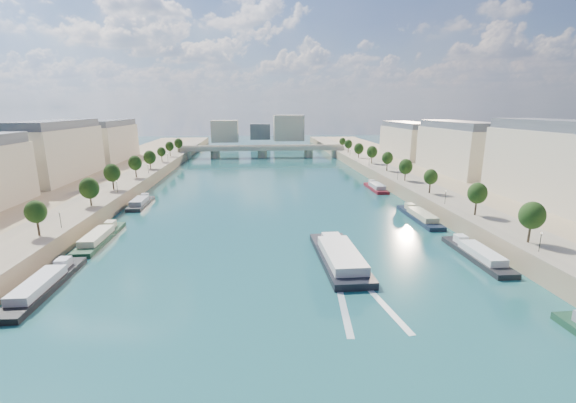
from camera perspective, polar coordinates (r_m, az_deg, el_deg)
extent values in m
plane|color=#0C3336|center=(128.83, -2.55, -1.42)|extent=(700.00, 700.00, 0.00)
cube|color=#9E8460|center=(144.62, -32.39, -0.88)|extent=(44.00, 520.00, 5.00)
cube|color=#9E8460|center=(149.40, 26.22, 0.27)|extent=(44.00, 520.00, 5.00)
cube|color=gray|center=(137.74, -26.99, 0.23)|extent=(14.00, 520.00, 0.10)
cube|color=gray|center=(141.72, 21.13, 1.16)|extent=(14.00, 520.00, 0.10)
cylinder|color=#382B1E|center=(106.65, -32.76, -3.05)|extent=(0.50, 0.50, 3.82)
ellipsoid|color=black|center=(105.80, -33.01, -1.19)|extent=(4.80, 4.80, 5.52)
cylinder|color=#382B1E|center=(127.60, -27.88, 0.01)|extent=(0.50, 0.50, 3.82)
ellipsoid|color=black|center=(126.89, -28.06, 1.59)|extent=(4.80, 4.80, 5.52)
cylinder|color=#382B1E|center=(149.46, -24.41, 2.20)|extent=(0.50, 0.50, 3.82)
ellipsoid|color=black|center=(148.86, -24.54, 3.55)|extent=(4.80, 4.80, 5.52)
cylinder|color=#382B1E|center=(171.90, -21.82, 3.82)|extent=(0.50, 0.50, 3.82)
ellipsoid|color=black|center=(171.37, -21.93, 5.00)|extent=(4.80, 4.80, 5.52)
cylinder|color=#382B1E|center=(194.71, -19.83, 5.06)|extent=(0.50, 0.50, 3.82)
ellipsoid|color=black|center=(194.25, -19.92, 6.10)|extent=(4.80, 4.80, 5.52)
cylinder|color=#382B1E|center=(217.78, -18.26, 6.03)|extent=(0.50, 0.50, 3.82)
ellipsoid|color=black|center=(217.36, -18.33, 6.96)|extent=(4.80, 4.80, 5.52)
cylinder|color=#382B1E|center=(241.02, -16.98, 6.81)|extent=(0.50, 0.50, 3.82)
ellipsoid|color=black|center=(240.65, -17.04, 7.66)|extent=(4.80, 4.80, 5.52)
cylinder|color=#382B1E|center=(264.41, -15.92, 7.45)|extent=(0.50, 0.50, 3.82)
ellipsoid|color=black|center=(264.06, -15.98, 8.22)|extent=(4.80, 4.80, 5.52)
cylinder|color=#382B1E|center=(99.08, 32.67, -4.20)|extent=(0.50, 0.50, 3.82)
ellipsoid|color=black|center=(98.16, 32.94, -2.20)|extent=(4.80, 4.80, 5.52)
cylinder|color=#382B1E|center=(118.13, 25.74, -0.75)|extent=(0.50, 0.50, 3.82)
ellipsoid|color=black|center=(117.36, 25.92, 0.95)|extent=(4.80, 4.80, 5.52)
cylinder|color=#382B1E|center=(138.72, 20.80, 1.72)|extent=(0.50, 0.50, 3.82)
ellipsoid|color=black|center=(138.07, 20.93, 3.18)|extent=(4.80, 4.80, 5.52)
cylinder|color=#382B1E|center=(160.27, 17.16, 3.53)|extent=(0.50, 0.50, 3.82)
ellipsoid|color=black|center=(159.71, 17.25, 4.80)|extent=(4.80, 4.80, 5.52)
cylinder|color=#382B1E|center=(182.43, 14.39, 4.90)|extent=(0.50, 0.50, 3.82)
ellipsoid|color=black|center=(181.94, 14.45, 6.02)|extent=(4.80, 4.80, 5.52)
cylinder|color=#382B1E|center=(205.01, 12.21, 5.96)|extent=(0.50, 0.50, 3.82)
ellipsoid|color=black|center=(204.56, 12.26, 6.96)|extent=(4.80, 4.80, 5.52)
cylinder|color=#382B1E|center=(227.87, 10.46, 6.81)|extent=(0.50, 0.50, 3.82)
ellipsoid|color=black|center=(227.48, 10.50, 7.70)|extent=(4.80, 4.80, 5.52)
cylinder|color=#382B1E|center=(250.95, 9.02, 7.49)|extent=(0.50, 0.50, 3.82)
ellipsoid|color=black|center=(250.59, 9.06, 8.31)|extent=(4.80, 4.80, 5.52)
cylinder|color=#382B1E|center=(274.19, 7.83, 8.06)|extent=(0.50, 0.50, 3.82)
ellipsoid|color=black|center=(273.86, 7.85, 8.80)|extent=(4.80, 4.80, 5.52)
cylinder|color=black|center=(108.92, -30.65, -2.42)|extent=(0.14, 0.14, 4.00)
sphere|color=#FFE5B2|center=(108.42, -30.79, -1.35)|extent=(0.36, 0.36, 0.36)
cylinder|color=black|center=(144.92, -23.99, 1.95)|extent=(0.14, 0.14, 4.00)
sphere|color=#FFE5B2|center=(144.54, -24.07, 2.76)|extent=(0.36, 0.36, 0.36)
cylinder|color=black|center=(182.59, -20.01, 4.54)|extent=(0.14, 0.14, 4.00)
sphere|color=#FFE5B2|center=(182.29, -20.07, 5.19)|extent=(0.36, 0.36, 0.36)
cylinder|color=black|center=(221.08, -17.39, 6.22)|extent=(0.14, 0.14, 4.00)
sphere|color=#FFE5B2|center=(220.83, -17.43, 6.76)|extent=(0.36, 0.36, 0.36)
cylinder|color=black|center=(93.81, 33.28, -5.14)|extent=(0.14, 0.14, 4.00)
sphere|color=#FFE5B2|center=(93.24, 33.45, -3.92)|extent=(0.36, 0.36, 0.36)
cylinder|color=black|center=(126.25, 22.28, 0.50)|extent=(0.14, 0.14, 4.00)
sphere|color=#FFE5B2|center=(125.82, 22.37, 1.43)|extent=(0.36, 0.36, 0.36)
cylinder|color=black|center=(162.10, 15.95, 3.76)|extent=(0.14, 0.14, 4.00)
sphere|color=#FFE5B2|center=(161.76, 16.00, 4.49)|extent=(0.36, 0.36, 0.36)
cylinder|color=black|center=(199.53, 11.93, 5.79)|extent=(0.14, 0.14, 4.00)
sphere|color=#FFE5B2|center=(199.26, 11.96, 6.39)|extent=(0.36, 0.36, 0.36)
cylinder|color=black|center=(237.80, 9.18, 7.16)|extent=(0.14, 0.14, 4.00)
sphere|color=#FFE5B2|center=(237.57, 9.20, 7.67)|extent=(0.36, 0.36, 0.36)
cube|color=beige|center=(184.58, -30.77, 6.04)|extent=(16.00, 52.00, 20.00)
cube|color=#474C54|center=(183.76, -31.22, 9.61)|extent=(14.72, 50.44, 3.20)
cube|color=beige|center=(237.90, -24.81, 8.02)|extent=(16.00, 52.00, 20.00)
cube|color=#474C54|center=(237.27, -25.09, 10.80)|extent=(14.72, 50.44, 3.20)
cube|color=beige|center=(141.16, 34.81, 3.68)|extent=(16.00, 52.00, 20.00)
cube|color=#474C54|center=(140.08, 35.46, 8.34)|extent=(14.72, 50.44, 3.20)
cube|color=beige|center=(189.01, 23.72, 6.95)|extent=(16.00, 52.00, 20.00)
cube|color=#474C54|center=(188.21, 24.07, 10.45)|extent=(14.72, 50.44, 3.20)
cube|color=beige|center=(241.36, 17.20, 8.74)|extent=(16.00, 52.00, 20.00)
cube|color=#474C54|center=(240.73, 17.40, 11.48)|extent=(14.72, 50.44, 3.20)
cube|color=beige|center=(335.74, -9.32, 10.25)|extent=(22.00, 18.00, 18.00)
cube|color=beige|center=(345.97, 0.08, 10.86)|extent=(26.00, 20.00, 22.00)
cube|color=#474C54|center=(359.91, -4.17, 10.30)|extent=(18.00, 16.00, 14.00)
cube|color=#C1B79E|center=(266.64, -3.85, 7.84)|extent=(112.00, 11.00, 2.20)
cube|color=#C1B79E|center=(261.51, -3.83, 8.05)|extent=(112.00, 0.80, 0.90)
cube|color=#C1B79E|center=(271.46, -3.87, 8.26)|extent=(112.00, 0.80, 0.90)
cylinder|color=#C1B79E|center=(268.38, -10.73, 6.87)|extent=(6.40, 6.40, 5.00)
cylinder|color=#C1B79E|center=(267.05, -3.84, 7.05)|extent=(6.40, 6.40, 5.00)
cylinder|color=#C1B79E|center=(269.54, 3.03, 7.12)|extent=(6.40, 6.40, 5.00)
cube|color=#C1B79E|center=(271.13, -14.97, 6.72)|extent=(6.00, 12.00, 5.00)
cube|color=#C1B79E|center=(272.99, 7.23, 7.12)|extent=(6.00, 12.00, 5.00)
cube|color=black|center=(88.56, 7.54, -8.43)|extent=(8.98, 30.09, 2.14)
cube|color=silver|center=(85.64, 7.92, -7.77)|extent=(7.29, 19.58, 1.93)
cube|color=silver|center=(96.10, 6.43, -5.33)|extent=(4.33, 3.66, 1.80)
cube|color=silver|center=(73.05, 7.90, -13.88)|extent=(4.01, 25.98, 0.04)
cube|color=silver|center=(74.64, 12.83, -13.48)|extent=(4.71, 25.92, 0.04)
cube|color=black|center=(88.56, -32.33, -10.69)|extent=(5.00, 25.99, 1.80)
cube|color=silver|center=(86.26, -33.10, -10.20)|extent=(4.10, 14.29, 1.60)
cube|color=silver|center=(94.32, -30.34, -7.82)|extent=(2.50, 3.12, 1.80)
cube|color=#183D26|center=(111.86, -26.02, -5.07)|extent=(5.00, 25.30, 1.80)
cube|color=beige|center=(109.58, -26.49, -4.57)|extent=(4.10, 13.91, 1.60)
cube|color=beige|center=(118.12, -24.83, -3.08)|extent=(2.50, 3.04, 1.80)
cube|color=#292A2C|center=(145.59, -20.94, -0.42)|extent=(5.00, 19.19, 1.80)
cube|color=#93949B|center=(143.78, -21.16, 0.08)|extent=(4.10, 10.56, 1.60)
cube|color=#93949B|center=(150.59, -20.42, 0.78)|extent=(2.50, 2.30, 1.80)
cube|color=black|center=(99.57, 26.11, -7.33)|extent=(5.00, 24.01, 1.80)
cube|color=white|center=(97.48, 26.78, -6.78)|extent=(4.10, 13.21, 1.60)
cube|color=white|center=(104.82, 24.23, -5.06)|extent=(2.50, 2.88, 1.80)
cube|color=#162030|center=(126.29, 18.84, -2.34)|extent=(5.00, 25.67, 1.80)
cube|color=beige|center=(124.04, 19.27, -1.84)|extent=(4.10, 14.12, 1.60)
cube|color=beige|center=(132.66, 17.59, -0.68)|extent=(2.50, 3.08, 1.80)
cube|color=maroon|center=(166.16, 12.88, 1.83)|extent=(5.00, 19.98, 1.80)
cube|color=#A1A7AC|center=(164.34, 13.07, 2.29)|extent=(4.10, 10.99, 1.60)
cube|color=#A1A7AC|center=(171.42, 12.31, 2.83)|extent=(2.50, 2.40, 1.80)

